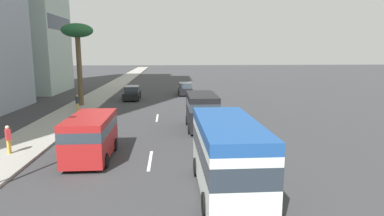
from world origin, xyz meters
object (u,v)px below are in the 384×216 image
(car_fourth, at_px, (185,89))
(pedestrian_near_lamp, at_px, (8,138))
(van_lead, at_px, (202,109))
(palm_tree, at_px, (77,35))
(van_third, at_px, (91,134))
(car_second, at_px, (132,93))
(pedestrian_mid_block, at_px, (78,102))
(minibus_fifth, at_px, (228,154))

(car_fourth, distance_m, pedestrian_near_lamp, 27.20)
(van_lead, relative_size, palm_tree, 0.57)
(van_lead, xyz_separation_m, van_third, (-6.35, 6.52, -0.14))
(car_second, bearing_deg, car_fourth, 120.65)
(car_second, xyz_separation_m, palm_tree, (-4.70, 4.71, 6.49))
(palm_tree, bearing_deg, van_third, -163.97)
(pedestrian_mid_block, bearing_deg, pedestrian_near_lamp, -162.61)
(van_third, xyz_separation_m, minibus_fifth, (-4.65, -6.45, 0.29))
(car_fourth, height_order, minibus_fifth, minibus_fifth)
(van_lead, relative_size, pedestrian_mid_block, 3.00)
(car_second, relative_size, pedestrian_near_lamp, 2.80)
(van_third, distance_m, pedestrian_near_lamp, 4.66)
(palm_tree, bearing_deg, car_second, -45.07)
(van_lead, height_order, palm_tree, palm_tree)
(minibus_fifth, distance_m, pedestrian_near_lamp, 12.31)
(van_lead, xyz_separation_m, pedestrian_near_lamp, (-5.58, 11.11, -0.48))
(car_second, bearing_deg, pedestrian_mid_block, -25.71)
(minibus_fifth, bearing_deg, van_lead, -0.39)
(van_lead, distance_m, palm_tree, 16.77)
(van_third, relative_size, minibus_fifth, 0.73)
(van_third, relative_size, pedestrian_near_lamp, 3.02)
(car_second, xyz_separation_m, car_fourth, (3.85, -6.50, 0.01))
(pedestrian_near_lamp, bearing_deg, minibus_fifth, -156.79)
(pedestrian_near_lamp, bearing_deg, van_third, -140.17)
(minibus_fifth, height_order, pedestrian_near_lamp, minibus_fifth)
(van_third, height_order, pedestrian_mid_block, van_third)
(van_lead, bearing_deg, car_second, 23.50)
(car_second, bearing_deg, minibus_fifth, 14.12)
(palm_tree, bearing_deg, van_lead, -133.33)
(pedestrian_near_lamp, height_order, palm_tree, palm_tree)
(car_second, height_order, pedestrian_near_lamp, pedestrian_near_lamp)
(van_third, height_order, minibus_fifth, minibus_fifth)
(palm_tree, bearing_deg, pedestrian_near_lamp, -178.80)
(pedestrian_near_lamp, xyz_separation_m, palm_tree, (16.39, 0.34, 6.24))
(car_fourth, relative_size, minibus_fifth, 0.71)
(pedestrian_mid_block, bearing_deg, palm_tree, 28.50)
(van_third, distance_m, palm_tree, 18.81)
(minibus_fifth, relative_size, pedestrian_mid_block, 4.11)
(minibus_fifth, bearing_deg, pedestrian_mid_block, 30.73)
(van_third, bearing_deg, pedestrian_mid_block, -162.27)
(van_third, bearing_deg, minibus_fifth, 54.20)
(car_fourth, bearing_deg, palm_tree, 127.33)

